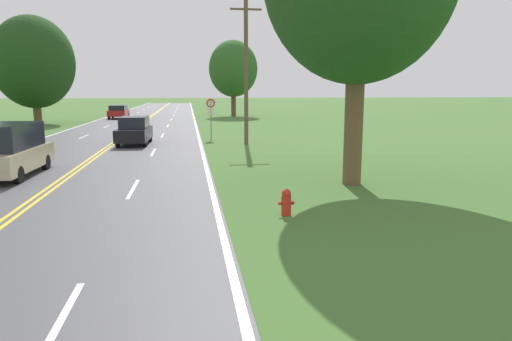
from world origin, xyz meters
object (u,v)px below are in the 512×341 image
(tree_far_back, at_px, (33,62))
(car_black_sedan_approaching, at_px, (134,131))
(traffic_sign, at_px, (211,109))
(car_red_hatchback_mid_near, at_px, (119,111))
(car_champagne_van_nearest, at_px, (8,150))
(fire_hydrant, at_px, (286,202))
(tree_right_cluster, at_px, (233,69))

(tree_far_back, relative_size, car_black_sedan_approaching, 2.39)
(traffic_sign, relative_size, car_red_hatchback_mid_near, 0.69)
(car_champagne_van_nearest, xyz_separation_m, car_red_hatchback_mid_near, (-1.17, 35.82, -0.17))
(traffic_sign, height_order, car_red_hatchback_mid_near, traffic_sign)
(fire_hydrant, height_order, traffic_sign, traffic_sign)
(traffic_sign, bearing_deg, fire_hydrant, -87.11)
(fire_hydrant, bearing_deg, car_red_hatchback_mid_near, 103.48)
(traffic_sign, xyz_separation_m, car_champagne_van_nearest, (-8.08, -12.17, -1.00))
(tree_far_back, xyz_separation_m, car_black_sedan_approaching, (11.03, -18.60, -4.93))
(tree_right_cluster, bearing_deg, traffic_sign, -98.77)
(tree_far_back, height_order, car_champagne_van_nearest, tree_far_back)
(tree_far_back, bearing_deg, traffic_sign, -46.16)
(car_champagne_van_nearest, bearing_deg, car_red_hatchback_mid_near, 3.30)
(fire_hydrant, distance_m, car_black_sedan_approaching, 17.56)
(car_black_sedan_approaching, distance_m, car_red_hatchback_mid_near, 26.32)
(fire_hydrant, xyz_separation_m, car_champagne_van_nearest, (-9.03, 6.73, 0.65))
(tree_far_back, relative_size, car_red_hatchback_mid_near, 2.60)
(fire_hydrant, xyz_separation_m, traffic_sign, (-0.95, 18.90, 1.65))
(fire_hydrant, xyz_separation_m, car_red_hatchback_mid_near, (-10.20, 42.55, 0.48))
(tree_right_cluster, bearing_deg, tree_far_back, -151.67)
(tree_right_cluster, distance_m, tree_far_back, 22.56)
(traffic_sign, bearing_deg, car_black_sedan_approaching, -154.02)
(car_black_sedan_approaching, bearing_deg, fire_hydrant, 20.48)
(tree_far_back, distance_m, car_champagne_van_nearest, 29.88)
(car_champagne_van_nearest, bearing_deg, tree_right_cluster, -15.92)
(fire_hydrant, distance_m, tree_far_back, 39.33)
(tree_right_cluster, height_order, car_black_sedan_approaching, tree_right_cluster)
(tree_far_back, xyz_separation_m, car_champagne_van_nearest, (7.60, -28.50, -4.75))
(tree_far_back, bearing_deg, car_champagne_van_nearest, -75.07)
(traffic_sign, distance_m, tree_right_cluster, 27.62)
(traffic_sign, height_order, tree_far_back, tree_far_back)
(car_black_sedan_approaching, bearing_deg, tree_right_cluster, 165.11)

